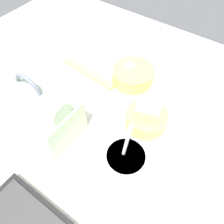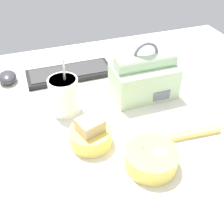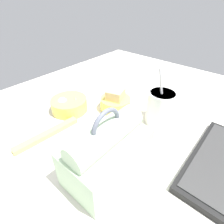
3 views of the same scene
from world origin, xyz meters
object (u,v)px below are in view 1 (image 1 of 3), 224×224
bento_bowl_snacks (133,75)px  chopstick_case (88,73)px  bento_bowl_sandwich (146,117)px  soup_cup (125,167)px  lunch_bag (39,110)px

bento_bowl_snacks → chopstick_case: (13.57, 6.12, -1.81)cm
bento_bowl_sandwich → chopstick_case: bento_bowl_sandwich is taller
soup_cup → bento_bowl_snacks: bearing=-61.7°
chopstick_case → soup_cup: bearing=142.3°
bento_bowl_sandwich → chopstick_case: size_ratio=0.54×
lunch_bag → chopstick_case: bearing=-82.8°
soup_cup → bento_bowl_sandwich: soup_cup is taller
bento_bowl_sandwich → bento_bowl_snacks: 17.14cm
chopstick_case → bento_bowl_snacks: bearing=-155.7°
lunch_bag → bento_bowl_snacks: (-10.72, -28.67, -4.21)cm
lunch_bag → soup_cup: 26.09cm
lunch_bag → bento_bowl_snacks: bearing=-110.5°
lunch_bag → bento_bowl_sandwich: lunch_bag is taller
lunch_bag → bento_bowl_snacks: lunch_bag is taller
soup_cup → bento_bowl_sandwich: bearing=-78.0°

